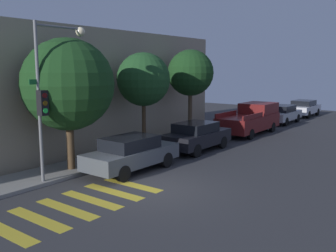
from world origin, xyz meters
name	(u,v)px	position (x,y,z in m)	size (l,w,h in m)	color
ground_plane	(150,189)	(0.00, 0.00, 0.00)	(60.00, 60.00, 0.00)	#333335
sidewalk	(73,168)	(0.00, 4.26, 0.07)	(26.00, 2.12, 0.14)	gray
building_row	(11,92)	(0.00, 8.72, 3.12)	(26.00, 6.00, 6.23)	gray
crosswalk	(67,209)	(-3.01, 0.80, 0.00)	(6.42, 2.60, 0.00)	gold
traffic_light_pole	(50,83)	(-1.54, 3.37, 3.72)	(2.52, 0.56, 5.92)	slate
sedan_near_corner	(132,153)	(1.35, 2.10, 0.77)	(4.35, 1.76, 1.47)	#4C5156
sedan_middle	(196,136)	(6.31, 2.10, 0.78)	(4.21, 1.86, 1.48)	black
pickup_truck	(251,119)	(12.90, 2.10, 0.96)	(5.49, 2.12, 1.92)	maroon
sedan_far_end	(282,114)	(18.55, 2.10, 0.75)	(4.22, 1.78, 1.41)	#B7BABF
sedan_tail_of_row	(304,108)	(23.90, 2.10, 0.76)	(4.27, 1.85, 1.43)	silver
tree_near_corner	(68,85)	(-0.26, 4.00, 3.61)	(3.71, 3.71, 5.48)	#4C3823
tree_midblock	(144,80)	(4.35, 4.00, 3.70)	(2.67, 2.67, 5.05)	#4C3823
tree_far_end	(190,73)	(8.55, 4.00, 3.97)	(2.71, 2.71, 5.35)	brown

